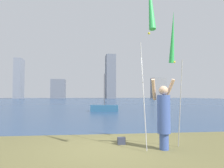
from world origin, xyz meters
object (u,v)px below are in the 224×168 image
object	(u,v)px
person	(164,114)
sailboat_2	(104,108)
kite_flag_right	(173,39)
bag	(121,141)
kite_flag_left	(150,5)

from	to	relation	value
person	sailboat_2	xyz separation A→B (m)	(-0.48, 13.51, -0.60)
kite_flag_right	bag	distance (m)	3.38
kite_flag_right	sailboat_2	size ratio (longest dim) A/B	1.17
kite_flag_right	bag	bearing A→B (deg)	173.68
kite_flag_left	kite_flag_right	world-z (taller)	kite_flag_left
person	kite_flag_left	xyz separation A→B (m)	(-0.52, -0.57, 2.70)
bag	sailboat_2	size ratio (longest dim) A/B	0.07
bag	person	bearing A→B (deg)	-35.10
person	kite_flag_right	world-z (taller)	kite_flag_right
kite_flag_left	person	bearing A→B (deg)	47.69
kite_flag_left	kite_flag_right	xyz separation A→B (m)	(1.03, 1.12, -0.52)
kite_flag_right	sailboat_2	distance (m)	13.30
sailboat_2	kite_flag_right	bearing A→B (deg)	-85.59
sailboat_2	bag	bearing A→B (deg)	-92.43
bag	sailboat_2	world-z (taller)	sailboat_2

